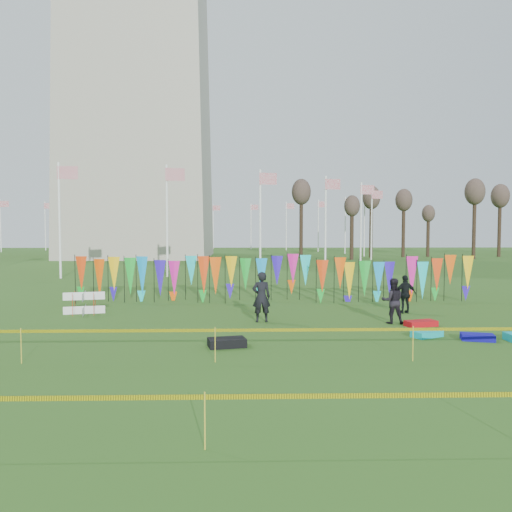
{
  "coord_description": "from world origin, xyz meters",
  "views": [
    {
      "loc": [
        -1.29,
        -14.8,
        3.36
      ],
      "look_at": [
        -0.77,
        6.0,
        2.27
      ],
      "focal_mm": 35.0,
      "sensor_mm": 36.0,
      "label": 1
    }
  ],
  "objects_px": {
    "kite_bag_turquoise": "(427,334)",
    "kite_bag_red": "(421,323)",
    "person_right": "(405,294)",
    "person_mid": "(393,301)",
    "kite_bag_blue": "(477,337)",
    "kite_bag_black": "(227,342)",
    "box_kite": "(84,303)",
    "person_left": "(261,297)"
  },
  "relations": [
    {
      "from": "kite_bag_turquoise",
      "to": "kite_bag_red",
      "type": "height_order",
      "value": "kite_bag_red"
    },
    {
      "from": "person_right",
      "to": "person_mid",
      "type": "bearing_deg",
      "value": 54.32
    },
    {
      "from": "kite_bag_blue",
      "to": "kite_bag_black",
      "type": "bearing_deg",
      "value": -175.17
    },
    {
      "from": "person_mid",
      "to": "person_right",
      "type": "distance_m",
      "value": 2.47
    },
    {
      "from": "box_kite",
      "to": "kite_bag_blue",
      "type": "height_order",
      "value": "box_kite"
    },
    {
      "from": "person_mid",
      "to": "kite_bag_blue",
      "type": "relative_size",
      "value": 1.72
    },
    {
      "from": "person_left",
      "to": "person_mid",
      "type": "xyz_separation_m",
      "value": [
        4.71,
        -0.4,
        -0.11
      ]
    },
    {
      "from": "box_kite",
      "to": "kite_bag_red",
      "type": "distance_m",
      "value": 12.86
    },
    {
      "from": "kite_bag_blue",
      "to": "person_right",
      "type": "bearing_deg",
      "value": 96.84
    },
    {
      "from": "kite_bag_blue",
      "to": "person_left",
      "type": "bearing_deg",
      "value": 153.68
    },
    {
      "from": "box_kite",
      "to": "kite_bag_turquoise",
      "type": "height_order",
      "value": "box_kite"
    },
    {
      "from": "person_right",
      "to": "kite_bag_black",
      "type": "distance_m",
      "value": 9.01
    },
    {
      "from": "person_mid",
      "to": "person_right",
      "type": "height_order",
      "value": "person_mid"
    },
    {
      "from": "kite_bag_turquoise",
      "to": "kite_bag_red",
      "type": "xyz_separation_m",
      "value": [
        0.43,
        1.73,
        0.0
      ]
    },
    {
      "from": "box_kite",
      "to": "person_right",
      "type": "xyz_separation_m",
      "value": [
        12.88,
        -0.06,
        0.32
      ]
    },
    {
      "from": "box_kite",
      "to": "kite_bag_blue",
      "type": "bearing_deg",
      "value": -20.48
    },
    {
      "from": "box_kite",
      "to": "kite_bag_black",
      "type": "xyz_separation_m",
      "value": [
        5.88,
        -5.68,
        -0.33
      ]
    },
    {
      "from": "person_left",
      "to": "kite_bag_turquoise",
      "type": "relative_size",
      "value": 1.89
    },
    {
      "from": "person_left",
      "to": "kite_bag_blue",
      "type": "relative_size",
      "value": 1.95
    },
    {
      "from": "kite_bag_black",
      "to": "person_left",
      "type": "bearing_deg",
      "value": 73.62
    },
    {
      "from": "box_kite",
      "to": "kite_bag_blue",
      "type": "distance_m",
      "value": 14.4
    },
    {
      "from": "box_kite",
      "to": "kite_bag_turquoise",
      "type": "distance_m",
      "value": 12.94
    },
    {
      "from": "kite_bag_turquoise",
      "to": "kite_bag_blue",
      "type": "bearing_deg",
      "value": -21.0
    },
    {
      "from": "box_kite",
      "to": "person_mid",
      "type": "bearing_deg",
      "value": -10.81
    },
    {
      "from": "box_kite",
      "to": "person_left",
      "type": "relative_size",
      "value": 0.49
    },
    {
      "from": "person_left",
      "to": "person_mid",
      "type": "relative_size",
      "value": 1.13
    },
    {
      "from": "kite_bag_blue",
      "to": "kite_bag_black",
      "type": "relative_size",
      "value": 0.89
    },
    {
      "from": "person_right",
      "to": "kite_bag_black",
      "type": "height_order",
      "value": "person_right"
    },
    {
      "from": "person_mid",
      "to": "kite_bag_blue",
      "type": "bearing_deg",
      "value": 126.99
    },
    {
      "from": "kite_bag_blue",
      "to": "kite_bag_red",
      "type": "relative_size",
      "value": 0.87
    },
    {
      "from": "box_kite",
      "to": "kite_bag_red",
      "type": "bearing_deg",
      "value": -12.51
    },
    {
      "from": "person_right",
      "to": "person_left",
      "type": "bearing_deg",
      "value": 9.45
    },
    {
      "from": "box_kite",
      "to": "kite_bag_blue",
      "type": "relative_size",
      "value": 0.95
    },
    {
      "from": "kite_bag_turquoise",
      "to": "kite_bag_red",
      "type": "relative_size",
      "value": 0.89
    },
    {
      "from": "box_kite",
      "to": "person_left",
      "type": "bearing_deg",
      "value": -14.66
    },
    {
      "from": "person_mid",
      "to": "kite_bag_turquoise",
      "type": "relative_size",
      "value": 1.68
    },
    {
      "from": "person_left",
      "to": "person_right",
      "type": "xyz_separation_m",
      "value": [
        5.88,
        1.77,
        -0.15
      ]
    },
    {
      "from": "person_mid",
      "to": "box_kite",
      "type": "bearing_deg",
      "value": -6.12
    },
    {
      "from": "kite_bag_turquoise",
      "to": "kite_bag_black",
      "type": "distance_m",
      "value": 6.35
    },
    {
      "from": "kite_bag_red",
      "to": "person_left",
      "type": "bearing_deg",
      "value": 170.27
    },
    {
      "from": "kite_bag_blue",
      "to": "kite_bag_red",
      "type": "height_order",
      "value": "kite_bag_red"
    },
    {
      "from": "person_right",
      "to": "kite_bag_turquoise",
      "type": "distance_m",
      "value": 4.57
    }
  ]
}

